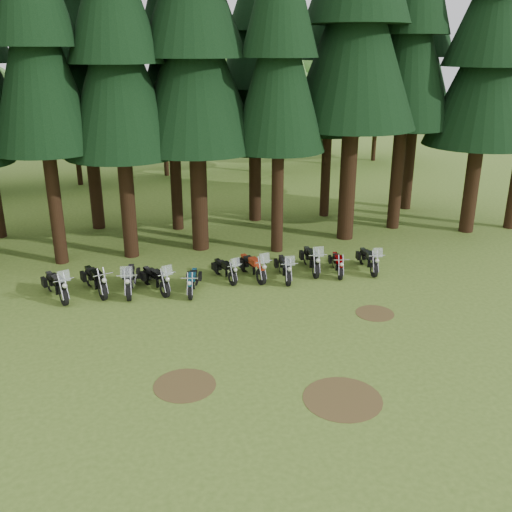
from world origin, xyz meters
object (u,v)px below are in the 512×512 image
at_px(motorcycle_4, 193,282).
at_px(motorcycle_6, 253,267).
at_px(motorcycle_5, 225,270).
at_px(motorcycle_1, 96,281).
at_px(motorcycle_7, 285,268).
at_px(motorcycle_2, 130,280).
at_px(motorcycle_3, 156,280).
at_px(motorcycle_8, 311,260).
at_px(motorcycle_0, 57,286).
at_px(motorcycle_9, 337,264).
at_px(motorcycle_10, 368,260).

height_order(motorcycle_4, motorcycle_6, motorcycle_6).
bearing_deg(motorcycle_5, motorcycle_1, 165.16).
height_order(motorcycle_5, motorcycle_7, motorcycle_7).
bearing_deg(motorcycle_1, motorcycle_2, -30.77).
relative_size(motorcycle_3, motorcycle_8, 0.92).
distance_m(motorcycle_4, motorcycle_6, 2.76).
bearing_deg(motorcycle_7, motorcycle_1, -177.43).
height_order(motorcycle_1, motorcycle_2, motorcycle_2).
bearing_deg(motorcycle_3, motorcycle_2, 150.26).
height_order(motorcycle_0, motorcycle_9, motorcycle_0).
bearing_deg(motorcycle_6, motorcycle_4, -175.21).
height_order(motorcycle_5, motorcycle_6, motorcycle_6).
relative_size(motorcycle_4, motorcycle_10, 0.89).
relative_size(motorcycle_8, motorcycle_10, 1.08).
distance_m(motorcycle_1, motorcycle_4, 3.80).
bearing_deg(motorcycle_5, motorcycle_6, -20.14).
distance_m(motorcycle_1, motorcycle_7, 7.61).
xyz_separation_m(motorcycle_2, motorcycle_5, (3.88, 0.06, -0.08)).
bearing_deg(motorcycle_0, motorcycle_8, -20.05).
bearing_deg(motorcycle_0, motorcycle_9, -22.76).
height_order(motorcycle_8, motorcycle_10, motorcycle_8).
distance_m(motorcycle_4, motorcycle_7, 3.93).
bearing_deg(motorcycle_9, motorcycle_8, 165.07).
height_order(motorcycle_2, motorcycle_6, motorcycle_2).
height_order(motorcycle_1, motorcycle_7, motorcycle_7).
distance_m(motorcycle_6, motorcycle_9, 3.65).
bearing_deg(motorcycle_5, motorcycle_8, -14.50).
height_order(motorcycle_8, motorcycle_9, motorcycle_8).
xyz_separation_m(motorcycle_4, motorcycle_9, (6.28, 0.04, -0.01)).
bearing_deg(motorcycle_9, motorcycle_7, -166.76).
relative_size(motorcycle_5, motorcycle_6, 0.87).
bearing_deg(motorcycle_3, motorcycle_0, 154.82).
bearing_deg(motorcycle_5, motorcycle_0, 166.71).
relative_size(motorcycle_0, motorcycle_5, 1.16).
bearing_deg(motorcycle_8, motorcycle_7, -152.37).
relative_size(motorcycle_9, motorcycle_10, 0.89).
height_order(motorcycle_2, motorcycle_10, motorcycle_2).
bearing_deg(motorcycle_3, motorcycle_9, -21.60).
xyz_separation_m(motorcycle_0, motorcycle_4, (5.07, -1.04, -0.08)).
relative_size(motorcycle_1, motorcycle_5, 1.16).
bearing_deg(motorcycle_7, motorcycle_6, 168.25).
relative_size(motorcycle_7, motorcycle_10, 1.00).
distance_m(motorcycle_5, motorcycle_8, 3.78).
relative_size(motorcycle_2, motorcycle_10, 1.09).
relative_size(motorcycle_1, motorcycle_9, 1.19).
relative_size(motorcycle_0, motorcycle_2, 0.97).
height_order(motorcycle_3, motorcycle_8, motorcycle_8).
xyz_separation_m(motorcycle_1, motorcycle_3, (2.27, -0.58, -0.02)).
bearing_deg(motorcycle_6, motorcycle_5, 162.51).
xyz_separation_m(motorcycle_7, motorcycle_8, (1.39, 0.46, 0.04)).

